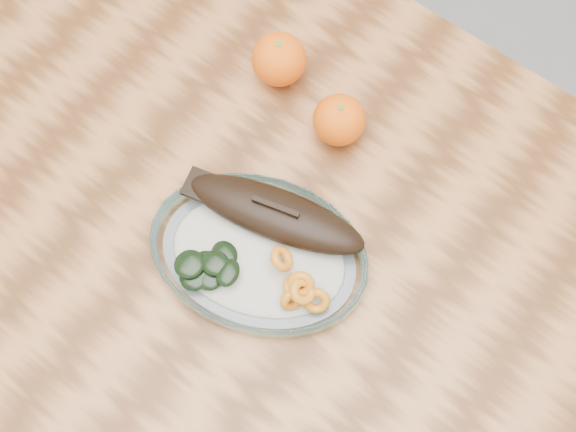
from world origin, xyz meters
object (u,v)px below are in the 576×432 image
Objects in this scene: dining_table at (277,256)px; orange_right at (339,120)px; orange_left at (279,59)px; plated_meal at (259,251)px.

orange_right is (-0.02, 0.16, 0.13)m from dining_table.
dining_table is 16.27× the size of orange_left.
orange_left is (-0.14, 0.22, 0.02)m from plated_meal.
plated_meal reaches higher than orange_right.
orange_left is at bearing 168.05° from orange_right.
plated_meal is at bearing -85.60° from dining_table.
orange_left is 0.12m from orange_right.
dining_table is 17.51× the size of orange_right.
dining_table is 0.12m from plated_meal.
orange_right is at bearing 97.15° from dining_table.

